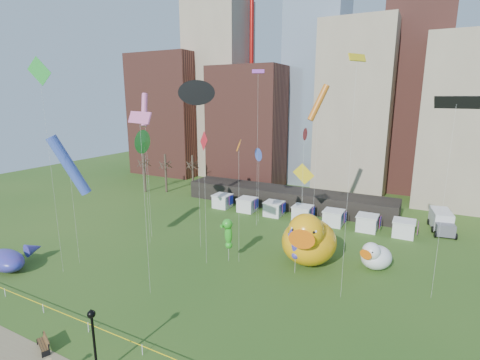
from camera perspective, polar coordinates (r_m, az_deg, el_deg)
The scene contains 29 objects.
ground at distance 31.90m, azimuth -15.13°, elevation -25.12°, with size 160.00×160.00×0.00m, color #254F18.
skyline at distance 80.48m, azimuth 17.02°, elevation 13.82°, with size 101.00×23.00×68.00m.
pavilion at distance 66.19m, azimuth 7.36°, elevation -2.81°, with size 38.00×6.00×3.20m, color black.
vendor_tents at distance 59.35m, azimuth 9.86°, elevation -5.25°, with size 33.24×2.80×2.40m.
bare_trees at distance 77.20m, azimuth -11.49°, elevation 1.15°, with size 8.44×6.44×8.50m.
caution_tape at distance 31.49m, azimuth -15.21°, elevation -24.14°, with size 50.00×0.06×0.90m.
big_duck at distance 43.75m, azimuth 10.76°, elevation -9.20°, with size 7.23×9.19×6.81m.
small_duck at distance 45.20m, azimuth 20.59°, elevation -11.19°, with size 4.54×4.98×3.47m.
seahorse_green at distance 43.56m, azimuth -1.89°, elevation -8.10°, with size 1.61×1.81×5.36m.
seahorse_purple at distance 40.99m, azimuth 8.79°, elevation -9.38°, with size 1.65×1.86×5.57m.
whale_inflatable at distance 50.33m, azimuth -32.81°, elevation -10.49°, with size 6.28×7.66×2.61m.
park_bench at distance 34.76m, azimuth -28.54°, elevation -21.70°, with size 2.08×1.39×1.02m.
lamppost at distance 29.03m, azimuth -22.14°, elevation -21.87°, with size 0.56×0.56×5.42m.
box_truck at distance 61.75m, azimuth 29.23°, elevation -5.66°, with size 3.64×7.17×2.91m.
kite_0 at distance 40.49m, azimuth -5.73°, elevation 5.66°, with size 1.83×1.35×15.83m.
kite_1 at distance 49.82m, azimuth -14.88°, elevation 10.64°, with size 2.00×2.60×20.03m.
kite_2 at distance 37.46m, azimuth 31.02°, elevation 10.32°, with size 3.60×1.47×19.55m.
kite_3 at distance 42.87m, azimuth -29.08°, elevation 14.17°, with size 2.84×0.63×23.46m.
kite_4 at distance 34.06m, azimuth 17.99°, elevation 17.26°, with size 1.27×1.97×23.08m.
kite_5 at distance 44.96m, azimuth -25.39°, elevation 2.06°, with size 3.77×3.84×15.48m.
kite_6 at distance 46.66m, azimuth 12.29°, elevation 11.81°, with size 2.60×2.26×21.06m.
kite_7 at distance 53.30m, azimuth 2.88°, elevation 16.16°, with size 1.71×0.94×23.29m.
kite_8 at distance 43.24m, azimuth 10.13°, elevation 7.05°, with size 0.30×1.49×15.97m.
kite_9 at distance 34.48m, azimuth -15.59°, elevation 9.33°, with size 3.51×1.54×18.17m.
kite_10 at distance 45.12m, azimuth -6.87°, elevation 13.52°, with size 2.84×1.67×21.48m.
kite_11 at distance 48.00m, azimuth -14.91°, elevation 5.85°, with size 1.25×3.00×15.39m.
kite_12 at distance 51.51m, azimuth 10.00°, elevation 0.87°, with size 2.98×0.71×10.44m.
kite_13 at distance 55.83m, azimuth 3.02°, elevation 4.01°, with size 1.63×1.59×11.82m.
kite_14 at distance 40.73m, azimuth -0.19°, elevation 5.44°, with size 1.76×3.02×14.67m.
Camera 1 is at (17.91, -17.86, 19.44)m, focal length 27.00 mm.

